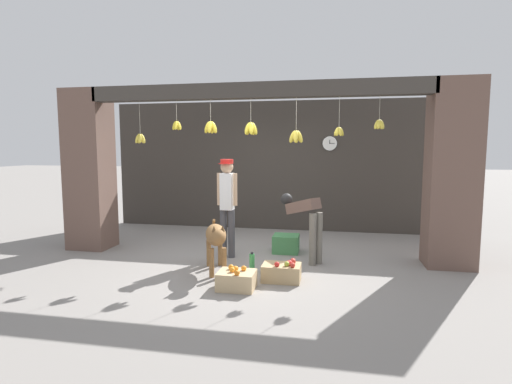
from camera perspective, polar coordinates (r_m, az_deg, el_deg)
name	(u,v)px	position (r m, az deg, el deg)	size (l,w,h in m)	color
ground_plane	(252,261)	(6.47, -0.65, -9.77)	(60.00, 60.00, 0.00)	gray
shop_back_wall	(275,166)	(8.78, 2.74, 3.74)	(7.30, 0.12, 2.80)	#38332D
shop_pillar_left	(90,170)	(7.69, -22.68, 2.89)	(0.70, 0.60, 2.80)	brown
shop_pillar_right	(452,174)	(6.64, 26.20, 2.27)	(0.70, 0.60, 2.80)	brown
storefront_awning	(253,94)	(6.39, -0.45, 13.86)	(5.40, 0.32, 0.95)	#3D3833
dog	(216,237)	(5.81, -5.71, -6.41)	(0.55, 1.01, 0.75)	olive
shopkeeper	(227,200)	(6.50, -4.14, -1.20)	(0.34, 0.27, 1.61)	#424247
worker_stooping	(305,218)	(6.33, 7.07, -3.70)	(0.70, 0.62, 1.05)	#6B665B
fruit_crate_oranges	(237,280)	(5.22, -2.80, -12.41)	(0.47, 0.37, 0.29)	tan
fruit_crate_apples	(282,272)	(5.52, 3.72, -11.32)	(0.51, 0.36, 0.29)	tan
produce_box_green	(286,244)	(6.95, 4.31, -7.37)	(0.44, 0.39, 0.30)	#42844C
water_bottle	(252,263)	(5.88, -0.58, -10.07)	(0.08, 0.08, 0.29)	#38934C
wall_clock	(330,143)	(8.61, 10.49, 6.85)	(0.32, 0.03, 0.32)	black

